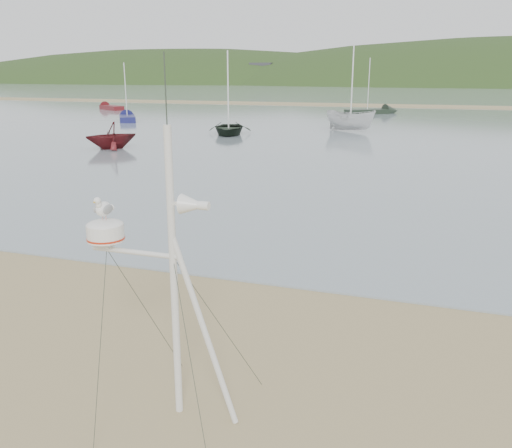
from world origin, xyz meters
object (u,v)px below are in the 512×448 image
(boat_white, at_px, (351,102))
(boat_dark, at_px, (228,104))
(dinghy_red_far, at_px, (107,107))
(sailboat_dark_mid, at_px, (380,111))
(boat_red, at_px, (110,123))
(sailboat_blue_near, at_px, (127,117))
(mast_rig, at_px, (171,336))

(boat_white, bearing_deg, boat_dark, 147.30)
(boat_white, relative_size, dinghy_red_far, 0.80)
(sailboat_dark_mid, xyz_separation_m, dinghy_red_far, (-32.45, -3.15, -0.01))
(boat_white, height_order, sailboat_dark_mid, sailboat_dark_mid)
(boat_white, bearing_deg, dinghy_red_far, 87.96)
(boat_white, xyz_separation_m, dinghy_red_far, (-32.39, 16.52, -1.91))
(boat_red, height_order, dinghy_red_far, boat_red)
(boat_dark, distance_m, boat_red, 9.96)
(boat_red, relative_size, sailboat_dark_mid, 0.47)
(boat_white, bearing_deg, sailboat_dark_mid, 24.81)
(sailboat_blue_near, distance_m, dinghy_red_far, 16.88)
(mast_rig, distance_m, dinghy_red_far, 63.67)
(boat_red, bearing_deg, dinghy_red_far, 162.78)
(boat_dark, bearing_deg, sailboat_dark_mid, 54.78)
(mast_rig, xyz_separation_m, boat_white, (-3.52, 36.05, 1.09))
(boat_dark, bearing_deg, boat_white, 15.04)
(boat_dark, relative_size, dinghy_red_far, 0.81)
(boat_dark, distance_m, dinghy_red_far, 32.64)
(boat_dark, xyz_separation_m, boat_red, (-3.73, -9.20, -0.70))
(sailboat_dark_mid, bearing_deg, sailboat_blue_near, -143.33)
(boat_red, distance_m, sailboat_blue_near, 20.39)
(boat_red, bearing_deg, sailboat_blue_near, 158.02)
(boat_white, distance_m, sailboat_blue_near, 21.97)
(sailboat_blue_near, bearing_deg, boat_dark, -32.04)
(mast_rig, bearing_deg, sailboat_blue_near, 122.40)
(boat_red, distance_m, boat_white, 18.41)
(boat_red, distance_m, sailboat_dark_mid, 35.88)
(mast_rig, height_order, boat_dark, mast_rig)
(boat_dark, relative_size, sailboat_blue_near, 0.78)
(mast_rig, xyz_separation_m, sailboat_dark_mid, (-3.46, 55.71, -0.80))
(boat_red, xyz_separation_m, sailboat_blue_near, (-9.94, 17.76, -1.21))
(boat_dark, height_order, sailboat_blue_near, sailboat_blue_near)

